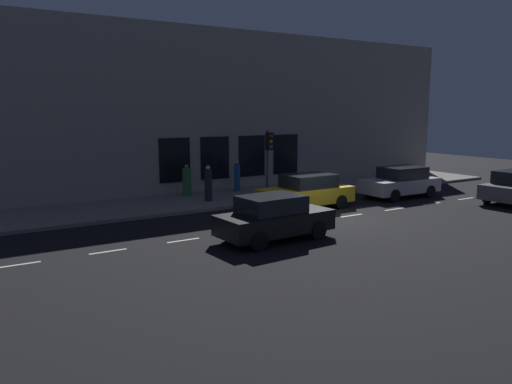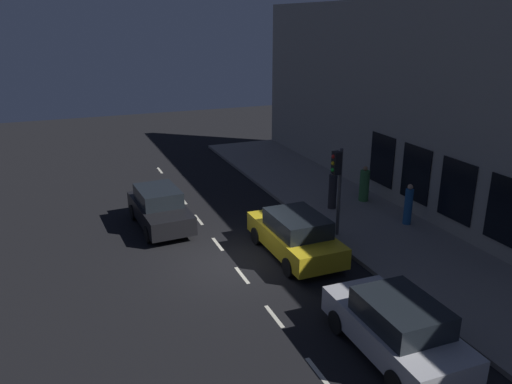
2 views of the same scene
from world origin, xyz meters
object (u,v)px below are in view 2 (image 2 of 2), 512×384
(parked_car_0, at_px, (295,235))
(parked_car_3, at_px, (160,208))
(pedestrian_2, at_px, (364,185))
(pedestrian_0, at_px, (333,191))
(traffic_light, at_px, (337,174))
(parked_car_1, at_px, (397,327))
(pedestrian_1, at_px, (408,206))

(parked_car_0, distance_m, parked_car_3, 5.86)
(pedestrian_2, bearing_deg, pedestrian_0, 1.99)
(traffic_light, bearing_deg, parked_car_1, -108.09)
(parked_car_1, distance_m, pedestrian_1, 8.57)
(parked_car_3, xyz_separation_m, pedestrian_0, (7.28, -1.10, 0.15))
(parked_car_1, bearing_deg, pedestrian_2, 61.38)
(parked_car_3, distance_m, pedestrian_0, 7.36)
(traffic_light, xyz_separation_m, pedestrian_1, (3.27, -0.12, -1.63))
(pedestrian_0, distance_m, pedestrian_1, 3.28)
(traffic_light, height_order, parked_car_0, traffic_light)
(parked_car_0, height_order, parked_car_1, same)
(parked_car_3, xyz_separation_m, pedestrian_2, (9.09, -0.79, 0.09))
(traffic_light, distance_m, parked_car_0, 2.78)
(pedestrian_0, bearing_deg, traffic_light, -48.94)
(pedestrian_1, bearing_deg, traffic_light, -25.51)
(traffic_light, distance_m, pedestrian_2, 4.60)
(traffic_light, xyz_separation_m, pedestrian_0, (1.38, 2.55, -1.61))
(parked_car_0, bearing_deg, traffic_light, 19.45)
(pedestrian_1, bearing_deg, parked_car_0, -16.75)
(pedestrian_0, relative_size, pedestrian_2, 1.06)
(traffic_light, distance_m, parked_car_1, 7.28)
(pedestrian_0, distance_m, pedestrian_2, 1.84)
(parked_car_3, distance_m, pedestrian_1, 9.92)
(parked_car_0, bearing_deg, pedestrian_2, 34.05)
(parked_car_0, xyz_separation_m, parked_car_3, (-3.88, 4.39, -0.00))
(parked_car_3, bearing_deg, pedestrian_2, 171.67)
(pedestrian_0, bearing_deg, pedestrian_2, 79.07)
(parked_car_3, bearing_deg, pedestrian_0, 168.05)
(parked_car_0, bearing_deg, pedestrian_1, 6.06)
(parked_car_3, bearing_deg, parked_car_0, 128.08)
(pedestrian_2, bearing_deg, parked_car_1, 53.00)
(traffic_light, relative_size, parked_car_3, 0.81)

